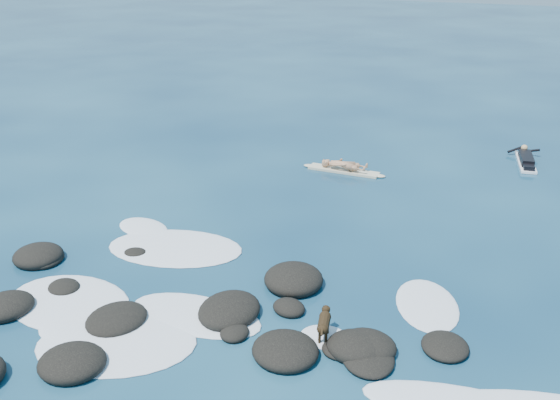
% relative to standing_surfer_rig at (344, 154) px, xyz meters
% --- Properties ---
extents(ground, '(160.00, 160.00, 0.00)m').
position_rel_standing_surfer_rig_xyz_m(ground, '(1.69, -9.39, -0.71)').
color(ground, '#0A2642').
rests_on(ground, ground).
extents(reef_rocks, '(12.15, 7.80, 0.61)m').
position_rel_standing_surfer_rig_xyz_m(reef_rocks, '(-0.06, -10.86, -0.59)').
color(reef_rocks, black).
rests_on(reef_rocks, ground).
extents(breaking_foam, '(14.28, 8.05, 0.12)m').
position_rel_standing_surfer_rig_xyz_m(breaking_foam, '(0.62, -10.40, -0.70)').
color(breaking_foam, white).
rests_on(breaking_foam, ground).
extents(standing_surfer_rig, '(3.15, 0.62, 1.80)m').
position_rel_standing_surfer_rig_xyz_m(standing_surfer_rig, '(0.00, 0.00, 0.00)').
color(standing_surfer_rig, beige).
rests_on(standing_surfer_rig, ground).
extents(paddling_surfer_rig, '(1.24, 2.76, 0.48)m').
position_rel_standing_surfer_rig_xyz_m(paddling_surfer_rig, '(6.08, 3.71, -0.55)').
color(paddling_surfer_rig, white).
rests_on(paddling_surfer_rig, ground).
extents(dog, '(0.41, 1.01, 0.65)m').
position_rel_standing_surfer_rig_xyz_m(dog, '(2.89, -10.12, -0.28)').
color(dog, black).
rests_on(dog, ground).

